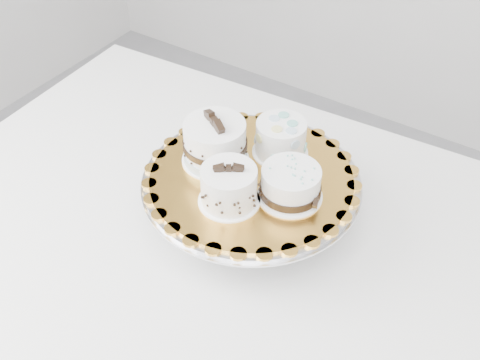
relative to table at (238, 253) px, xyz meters
The scene contains 7 objects.
table is the anchor object (origin of this frame).
cake_stand 0.15m from the table, 74.33° to the left, with size 0.39×0.39×0.11m.
cake_board 0.18m from the table, 74.33° to the left, with size 0.36×0.36×0.01m, color orange.
cake_swirl 0.22m from the table, 76.26° to the right, with size 0.13×0.13×0.08m.
cake_banded 0.23m from the table, 155.79° to the left, with size 0.15×0.15×0.10m.
cake_dots 0.25m from the table, 81.14° to the left, with size 0.12×0.12×0.07m.
cake_ribbon 0.23m from the table, 13.25° to the left, with size 0.13×0.13×0.06m.
Camera 1 is at (0.36, -0.40, 1.57)m, focal length 45.00 mm.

